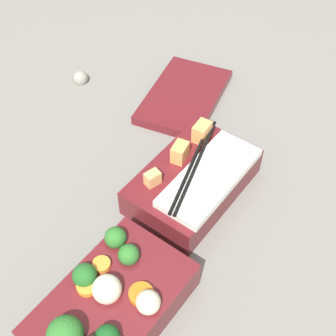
# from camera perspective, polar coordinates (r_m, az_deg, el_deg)

# --- Properties ---
(ground_plane) EXTENTS (3.00, 3.00, 0.00)m
(ground_plane) POSITION_cam_1_polar(r_m,az_deg,el_deg) (0.66, -0.82, -10.30)
(ground_plane) COLOR slate
(bento_tray_vegetable) EXTENTS (0.20, 0.13, 0.08)m
(bento_tray_vegetable) POSITION_cam_1_polar(r_m,az_deg,el_deg) (0.60, -7.05, -16.28)
(bento_tray_vegetable) COLOR maroon
(bento_tray_vegetable) RESTS_ON ground_plane
(bento_tray_rice) EXTENTS (0.20, 0.13, 0.08)m
(bento_tray_rice) POSITION_cam_1_polar(r_m,az_deg,el_deg) (0.71, 3.24, -1.42)
(bento_tray_rice) COLOR maroon
(bento_tray_rice) RESTS_ON ground_plane
(bento_lid) EXTENTS (0.22, 0.17, 0.02)m
(bento_lid) POSITION_cam_1_polar(r_m,az_deg,el_deg) (0.88, 1.99, 8.72)
(bento_lid) COLOR maroon
(bento_lid) RESTS_ON ground_plane
(pebble_1) EXTENTS (0.03, 0.03, 0.03)m
(pebble_1) POSITION_cam_1_polar(r_m,az_deg,el_deg) (0.93, -10.62, 10.71)
(pebble_1) COLOR gray
(pebble_1) RESTS_ON ground_plane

